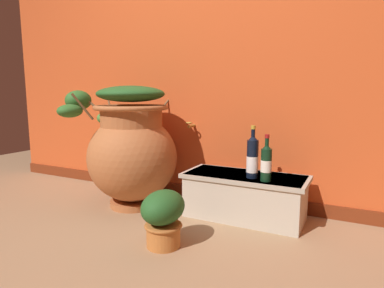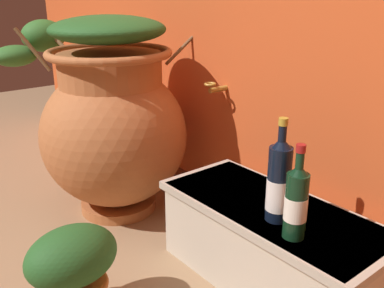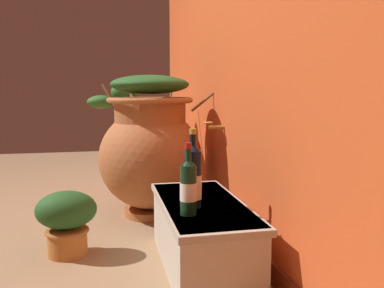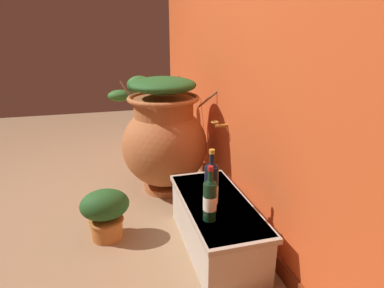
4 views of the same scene
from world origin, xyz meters
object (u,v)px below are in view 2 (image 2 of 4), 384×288
at_px(terracotta_urn, 113,119).
at_px(wine_bottle_left, 296,200).
at_px(wine_bottle_middle, 279,181).
at_px(potted_shrub, 73,269).

relative_size(terracotta_urn, wine_bottle_left, 3.53).
xyz_separation_m(terracotta_urn, wine_bottle_middle, (0.95, 0.09, -0.01)).
xyz_separation_m(terracotta_urn, wine_bottle_left, (1.05, 0.04, -0.03)).
bearing_deg(wine_bottle_middle, terracotta_urn, -174.84).
distance_m(wine_bottle_middle, potted_shrub, 0.73).
xyz_separation_m(wine_bottle_left, potted_shrub, (-0.45, -0.54, -0.26)).
bearing_deg(wine_bottle_middle, potted_shrub, -120.64).
bearing_deg(potted_shrub, wine_bottle_left, 50.23).
bearing_deg(terracotta_urn, wine_bottle_left, 2.34).
relative_size(wine_bottle_left, potted_shrub, 0.92).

